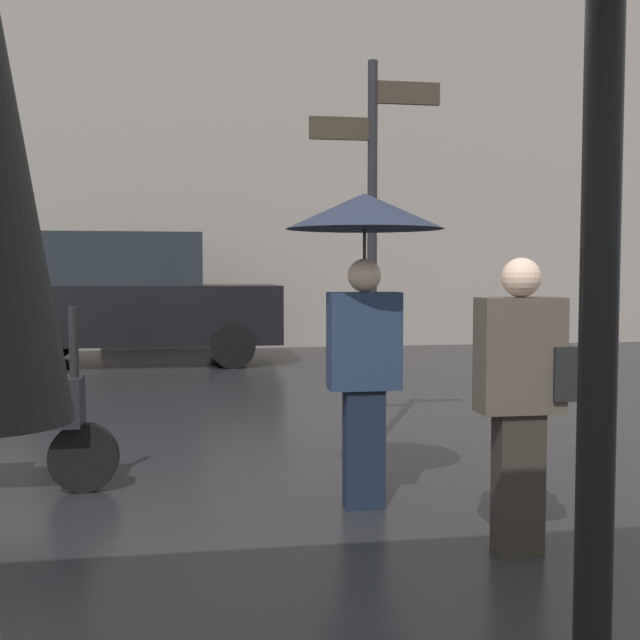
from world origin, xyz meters
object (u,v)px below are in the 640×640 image
at_px(street_signpost, 373,217).
at_px(parked_car_left, 135,298).
at_px(pedestrian_with_umbrella, 364,259).
at_px(pedestrian_with_bag, 522,386).

bearing_deg(street_signpost, parked_car_left, 109.63).
xyz_separation_m(pedestrian_with_umbrella, parked_car_left, (-1.90, 8.17, -0.51)).
xyz_separation_m(parked_car_left, street_signpost, (2.33, -6.55, 0.88)).
bearing_deg(street_signpost, pedestrian_with_bag, -85.33).
relative_size(pedestrian_with_umbrella, pedestrian_with_bag, 1.26).
bearing_deg(pedestrian_with_umbrella, parked_car_left, -2.44).
height_order(pedestrian_with_umbrella, street_signpost, street_signpost).
bearing_deg(parked_car_left, pedestrian_with_umbrella, 97.62).
xyz_separation_m(pedestrian_with_umbrella, pedestrian_with_bag, (0.64, -0.91, -0.67)).
distance_m(pedestrian_with_umbrella, parked_car_left, 8.41).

